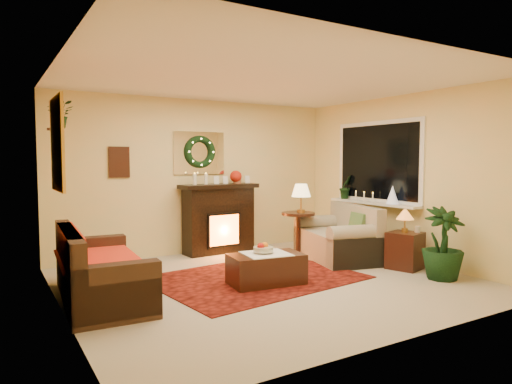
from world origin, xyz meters
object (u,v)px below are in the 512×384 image
side_table_round (298,236)px  coffee_table (266,268)px  fireplace (219,221)px  sofa (102,262)px  end_table_square (405,250)px  loveseat (336,233)px

side_table_round → coffee_table: 1.88m
fireplace → side_table_round: fireplace is taller
sofa → side_table_round: size_ratio=2.66×
fireplace → coffee_table: bearing=-103.7°
end_table_square → loveseat: bearing=113.6°
loveseat → side_table_round: bearing=135.0°
side_table_round → end_table_square: (0.78, -1.56, -0.05)m
loveseat → coffee_table: loveseat is taller
sofa → coffee_table: size_ratio=2.05×
end_table_square → coffee_table: 2.21m
sofa → side_table_round: sofa is taller
sofa → loveseat: size_ratio=1.29×
sofa → loveseat: loveseat is taller
fireplace → side_table_round: 1.38m
coffee_table → sofa: bearing=174.7°
side_table_round → end_table_square: side_table_round is taller
side_table_round → fireplace: bearing=139.2°
sofa → coffee_table: bearing=-9.0°
end_table_square → fireplace: bearing=126.5°
fireplace → sofa: bearing=-147.1°
loveseat → side_table_round: (-0.34, 0.56, -0.09)m
loveseat → end_table_square: 1.10m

